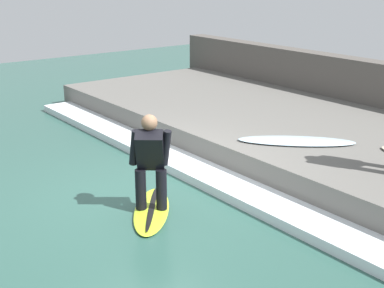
# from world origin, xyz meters

# --- Properties ---
(ground_plane) EXTENTS (28.00, 28.00, 0.00)m
(ground_plane) POSITION_xyz_m (0.00, 0.00, 0.00)
(ground_plane) COLOR #2D564C
(concrete_ledge) EXTENTS (4.40, 12.83, 0.53)m
(concrete_ledge) POSITION_xyz_m (3.71, 0.00, 0.26)
(concrete_ledge) COLOR #66635E
(concrete_ledge) RESTS_ON ground_plane
(back_wall) EXTENTS (0.50, 13.47, 1.48)m
(back_wall) POSITION_xyz_m (6.16, 0.00, 0.74)
(back_wall) COLOR #544F49
(back_wall) RESTS_ON ground_plane
(wave_foam_crest) EXTENTS (0.71, 12.18, 0.15)m
(wave_foam_crest) POSITION_xyz_m (1.15, 0.00, 0.08)
(wave_foam_crest) COLOR silver
(wave_foam_crest) RESTS_ON ground_plane
(surfboard_riding) EXTENTS (1.41, 1.60, 0.07)m
(surfboard_riding) POSITION_xyz_m (-0.30, -0.51, 0.03)
(surfboard_riding) COLOR #BFE02D
(surfboard_riding) RESTS_ON ground_plane
(surfer_riding) EXTENTS (0.60, 0.61, 1.43)m
(surfer_riding) POSITION_xyz_m (-0.30, -0.51, 0.85)
(surfer_riding) COLOR black
(surfer_riding) RESTS_ON surfboard_riding
(surfboard_spare) EXTENTS (1.87, 1.81, 0.06)m
(surfboard_spare) POSITION_xyz_m (2.65, -0.63, 0.56)
(surfboard_spare) COLOR silver
(surfboard_spare) RESTS_ON concrete_ledge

